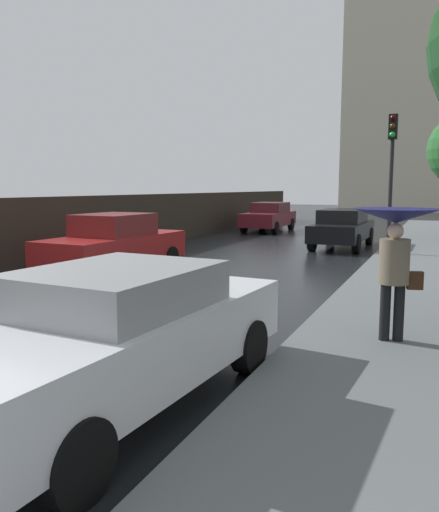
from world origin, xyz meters
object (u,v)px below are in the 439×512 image
Objects in this scene: car_red_far_ahead at (114,244)px; pedestrian_with_umbrella_near at (396,236)px; car_maroon_behind_camera at (269,216)px; car_black_near_kerb at (343,227)px; car_white_mid_road at (117,334)px; traffic_light at (392,158)px.

car_red_far_ahead is 8.01m from pedestrian_with_umbrella_near.
car_red_far_ahead is 2.43× the size of pedestrian_with_umbrella_near.
car_maroon_behind_camera is at bearing -85.49° from car_red_far_ahead.
car_white_mid_road reaches higher than car_black_near_kerb.
car_red_far_ahead reaches higher than car_black_near_kerb.
pedestrian_with_umbrella_near is 0.42× the size of traffic_light.
traffic_light is (6.43, -7.77, 2.36)m from car_maroon_behind_camera.
car_maroon_behind_camera is at bearing 107.75° from car_white_mid_road.
car_black_near_kerb is 2.56× the size of pedestrian_with_umbrella_near.
pedestrian_with_umbrella_near is (7.38, -17.53, 0.82)m from car_maroon_behind_camera.
traffic_light is at bearing 80.30° from pedestrian_with_umbrella_near.
car_black_near_kerb is at bearing -114.90° from car_red_far_ahead.
car_red_far_ahead is (-4.66, 6.68, 0.02)m from car_white_mid_road.
car_black_near_kerb is 1.07× the size of traffic_light.
traffic_light reaches higher than car_red_far_ahead.
car_black_near_kerb is 14.79m from car_white_mid_road.
car_white_mid_road is 13.01m from traffic_light.
car_red_far_ahead is 8.89m from traffic_light.
pedestrian_with_umbrella_near reaches higher than car_red_far_ahead.
traffic_light is at bearing 87.61° from car_white_mid_road.
car_black_near_kerb is at bearing 87.77° from pedestrian_with_umbrella_near.
car_white_mid_road is at bearing -87.88° from car_black_near_kerb.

